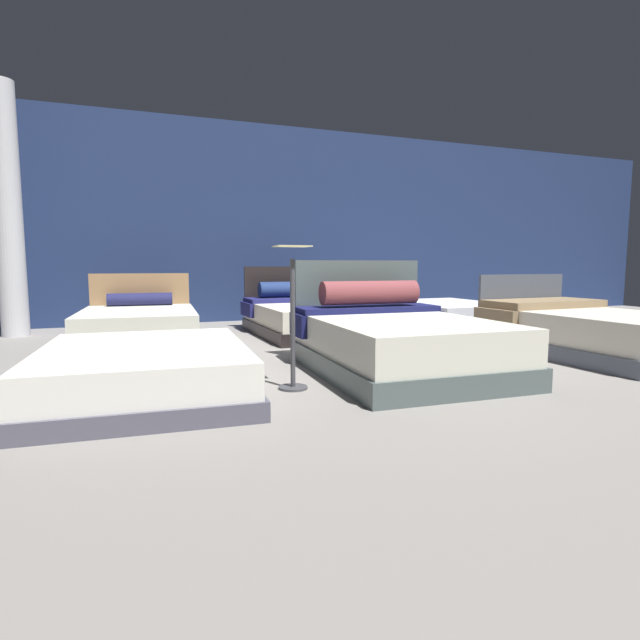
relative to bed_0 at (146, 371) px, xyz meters
name	(u,v)px	position (x,y,z in m)	size (l,w,h in m)	color
ground_plane	(353,352)	(2.33, 1.26, -0.20)	(18.00, 18.00, 0.02)	gray
showroom_back_wall	(271,224)	(2.33, 4.92, 1.56)	(18.00, 0.06, 3.50)	navy
bed_0	(146,371)	(0.00, 0.00, 0.00)	(1.66, 2.01, 0.39)	#51505E
bed_1	(398,342)	(2.27, 0.10, 0.09)	(1.65, 2.16, 1.06)	#4B5857
bed_2	(586,331)	(4.74, 0.16, 0.07)	(1.62, 2.22, 0.89)	#4A515E
bed_3	(139,326)	(-0.02, 2.79, 0.04)	(1.55, 1.99, 0.89)	#966F4A
bed_4	(305,317)	(2.28, 2.88, 0.06)	(1.52, 2.13, 0.98)	black
bed_5	(449,315)	(4.71, 2.77, 0.01)	(1.55, 1.98, 0.41)	black
price_sign	(293,334)	(1.14, -0.20, 0.27)	(0.28, 0.24, 1.17)	#3F3F44
support_pillar	(8,211)	(-1.66, 4.08, 1.56)	(0.36, 0.36, 3.50)	silver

